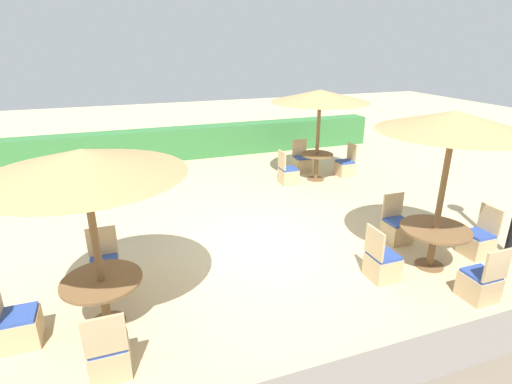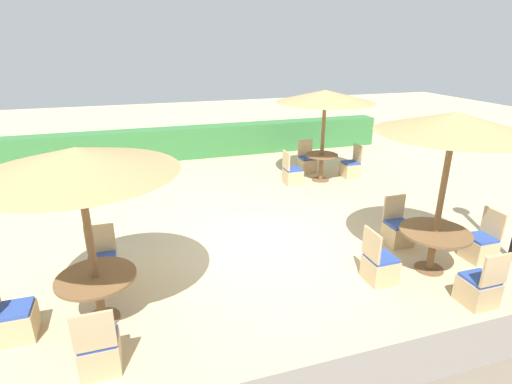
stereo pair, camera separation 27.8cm
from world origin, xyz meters
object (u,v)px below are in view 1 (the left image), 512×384
patio_chair_front_left_south (109,355)px  round_table_front_left (103,289)px  patio_chair_back_right_east (345,167)px  round_table_back_right (317,161)px  round_table_front_right (434,236)px  patio_chair_front_right_west (382,264)px  patio_chair_front_left_north (105,270)px  parasol_back_right (320,96)px  patio_chair_front_right_east (478,242)px  patio_chair_back_right_west (288,174)px  patio_chair_back_right_north (302,162)px  patio_chair_front_right_south (480,284)px  parasol_front_right (454,122)px  patio_chair_front_right_north (396,229)px  parasol_front_left (83,163)px  patio_chair_front_left_west (19,326)px

patio_chair_front_left_south → round_table_front_left: bearing=91.8°
round_table_front_left → patio_chair_front_left_south: patio_chair_front_left_south is taller
patio_chair_back_right_east → round_table_back_right: bearing=91.7°
round_table_front_right → patio_chair_front_right_west: patio_chair_front_right_west is taller
patio_chair_front_left_north → round_table_front_right: bearing=166.0°
patio_chair_front_left_south → parasol_back_right: bearing=44.4°
patio_chair_front_left_south → patio_chair_front_right_east: 6.42m
round_table_back_right → patio_chair_back_right_west: patio_chair_back_right_west is taller
patio_chair_back_right_north → patio_chair_front_right_south: same height
patio_chair_front_left_south → parasol_front_right: parasol_front_right is taller
patio_chair_front_left_north → patio_chair_front_right_north: (5.37, -0.34, 0.00)m
patio_chair_back_right_north → parasol_front_right: (-0.31, -5.75, 2.27)m
patio_chair_front_left_south → patio_chair_front_right_east: (6.38, 0.68, 0.00)m
patio_chair_back_right_east → patio_chair_front_right_west: (-2.34, -4.92, 0.00)m
round_table_back_right → patio_chair_front_left_north: patio_chair_front_left_north is taller
parasol_front_left → round_table_front_left: parasol_front_left is taller
patio_chair_back_right_east → patio_chair_front_right_north: same height
round_table_back_right → patio_chair_front_left_south: size_ratio=0.97×
round_table_front_right → patio_chair_front_right_west: 1.09m
patio_chair_back_right_north → patio_chair_front_right_west: same height
round_table_back_right → parasol_front_left: (-5.66, -4.56, 1.78)m
patio_chair_front_left_north → patio_chair_front_right_south: 5.82m
parasol_front_right → patio_chair_front_right_north: parasol_front_right is taller
patio_chair_front_left_north → patio_chair_front_left_west: size_ratio=1.00×
patio_chair_front_left_north → patio_chair_front_right_north: size_ratio=1.00×
patio_chair_front_left_south → patio_chair_back_right_north: bearing=48.8°
patio_chair_back_right_west → patio_chair_front_left_south: 7.25m
parasol_front_right → patio_chair_back_right_east: bearing=75.1°
patio_chair_back_right_east → round_table_front_left: 8.07m
patio_chair_front_left_west → round_table_front_right: size_ratio=0.81×
patio_chair_back_right_east → patio_chair_front_left_south: size_ratio=1.00×
round_table_front_right → round_table_front_left: bearing=176.7°
parasol_front_right → patio_chair_front_right_west: (-1.04, -0.02, -2.27)m
patio_chair_back_right_west → patio_chair_front_right_east: (1.64, -4.80, 0.00)m
patio_chair_back_right_east → patio_chair_front_left_west: size_ratio=1.00×
parasol_front_left → patio_chair_front_left_south: size_ratio=2.70×
parasol_front_left → round_table_front_left: (0.00, 0.00, -1.77)m
patio_chair_back_right_east → patio_chair_front_right_south: same height
patio_chair_back_right_east → parasol_front_right: bearing=165.1°
round_table_front_left → round_table_front_right: (5.33, -0.31, 0.03)m
patio_chair_back_right_west → patio_chair_back_right_east: same height
parasol_back_right → patio_chair_back_right_north: parasol_back_right is taller
patio_chair_back_right_east → parasol_front_left: 8.33m
parasol_front_left → round_table_front_right: size_ratio=2.18×
parasol_back_right → parasol_front_left: 7.27m
patio_chair_front_right_west → patio_chair_front_right_south: bearing=46.6°
patio_chair_front_left_north → patio_chair_front_right_west: (4.29, -1.35, 0.00)m
patio_chair_front_left_south → patio_chair_front_right_south: (5.30, -0.36, 0.00)m
patio_chair_front_left_north → patio_chair_front_left_west: (-1.06, -1.04, 0.00)m
patio_chair_front_right_north → round_table_back_right: bearing=-94.2°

